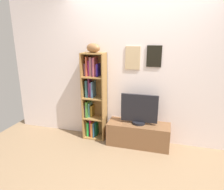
# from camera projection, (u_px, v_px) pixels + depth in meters

# --- Properties ---
(ground) EXTENTS (5.20, 5.20, 0.04)m
(ground) POSITION_uv_depth(u_px,v_px,m) (123.00, 178.00, 2.72)
(ground) COLOR #876C4E
(back_wall) EXTENTS (4.80, 0.08, 2.57)m
(back_wall) POSITION_uv_depth(u_px,v_px,m) (139.00, 69.00, 3.41)
(back_wall) COLOR silver
(back_wall) RESTS_ON ground
(bookshelf) EXTENTS (0.40, 0.26, 1.55)m
(bookshelf) POSITION_uv_depth(u_px,v_px,m) (93.00, 97.00, 3.63)
(bookshelf) COLOR olive
(bookshelf) RESTS_ON ground
(football) EXTENTS (0.31, 0.26, 0.15)m
(football) POSITION_uv_depth(u_px,v_px,m) (93.00, 48.00, 3.35)
(football) COLOR #93623A
(football) RESTS_ON bookshelf
(tv_stand) EXTENTS (1.05, 0.39, 0.39)m
(tv_stand) POSITION_uv_depth(u_px,v_px,m) (138.00, 134.00, 3.48)
(tv_stand) COLOR brown
(tv_stand) RESTS_ON ground
(television) EXTENTS (0.61, 0.22, 0.51)m
(television) POSITION_uv_depth(u_px,v_px,m) (139.00, 110.00, 3.36)
(television) COLOR black
(television) RESTS_ON tv_stand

